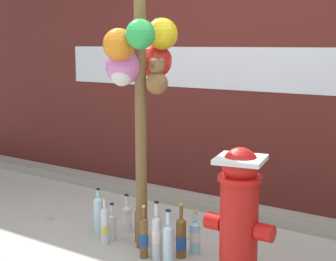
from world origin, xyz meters
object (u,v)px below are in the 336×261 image
Objects in this scene: fire_hydrant at (239,213)px; bottle_9 at (105,225)px; bottle_7 at (195,236)px; bottle_6 at (140,223)px; bottle_1 at (144,237)px; bottle_3 at (127,217)px; bottle_0 at (99,215)px; bottle_2 at (181,238)px; bottle_5 at (112,225)px; bottle_4 at (157,236)px; bottle_8 at (168,243)px; memorial_post at (140,41)px.

fire_hydrant is 1.15m from bottle_9.
bottle_7 is 0.70m from bottle_9.
fire_hydrant is 0.99m from bottle_6.
bottle_9 is at bearing 174.89° from bottle_1.
fire_hydrant reaches higher than bottle_3.
bottle_7 is at bearing 4.83° from bottle_6.
fire_hydrant is 1.31m from bottle_0.
fire_hydrant is 2.20× the size of bottle_2.
bottle_7 is (0.67, 0.13, 0.02)m from bottle_5.
bottle_0 is at bearing -168.13° from bottle_6.
bottle_1 is 0.09m from bottle_4.
bottle_4 is 0.14m from bottle_8.
bottle_1 is (-0.71, -0.04, -0.31)m from fire_hydrant.
bottle_1 reaches higher than bottle_5.
bottle_2 is (0.22, 0.15, -0.01)m from bottle_1.
bottle_4 reaches higher than bottle_0.
bottle_4 is at bearing -127.10° from bottle_7.
bottle_6 reaches higher than bottle_3.
bottle_7 is (0.26, 0.26, -0.02)m from bottle_1.
bottle_9 is at bearing -156.52° from memorial_post.
bottle_2 is at bearing 1.56° from bottle_5.
bottle_1 is 0.96× the size of bottle_2.
memorial_post is 1.43m from bottle_5.
bottle_1 is (0.13, -0.15, -1.37)m from memorial_post.
fire_hydrant reaches higher than bottle_8.
memorial_post reaches higher than bottle_6.
memorial_post is 6.76× the size of bottle_1.
bottle_0 is at bearing 145.23° from bottle_9.
bottle_3 is 0.89× the size of bottle_6.
bottle_2 reaches higher than bottle_9.
bottle_8 is at bearing -29.29° from bottle_6.
memorial_post is at bearing -44.34° from bottle_6.
fire_hydrant reaches higher than bottle_5.
bottle_9 is at bearing -179.65° from fire_hydrant.
bottle_7 is 0.88× the size of bottle_9.
bottle_5 is (-1.12, 0.09, -0.34)m from fire_hydrant.
bottle_3 is at bearing 93.55° from bottle_5.
bottle_4 reaches higher than bottle_1.
bottle_2 is 0.18m from bottle_4.
bottle_9 is (-0.61, 0.05, -0.02)m from bottle_8.
memorial_post is 1.38m from bottle_1.
bottle_9 reaches higher than bottle_7.
bottle_5 is at bearing 175.43° from fire_hydrant.
memorial_post is 1.42m from bottle_0.
fire_hydrant reaches higher than bottle_9.
fire_hydrant reaches higher than bottle_6.
fire_hydrant is 2.51× the size of bottle_6.
bottle_4 is at bearing -137.77° from bottle_2.
bottle_7 is at bearing 153.97° from fire_hydrant.
memorial_post reaches higher than bottle_3.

